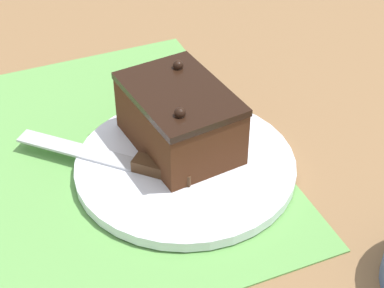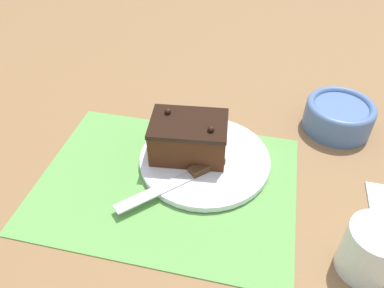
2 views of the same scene
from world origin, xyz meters
The scene contains 5 objects.
ground_plane centered at (0.00, 0.00, 0.00)m, with size 3.00×3.00×0.00m, color olive.
placemat_woven centered at (0.00, 0.00, 0.00)m, with size 0.46×0.34×0.00m, color #609E4C.
cake_plate centered at (0.06, 0.07, 0.01)m, with size 0.25×0.25×0.01m.
chocolate_cake centered at (0.02, 0.07, 0.05)m, with size 0.15×0.11×0.08m.
serving_knife centered at (0.04, 0.01, 0.02)m, with size 0.17×0.17×0.01m.
Camera 1 is at (0.56, -0.14, 0.47)m, focal length 60.00 mm.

